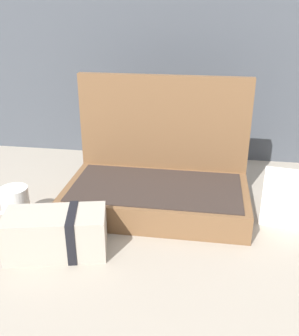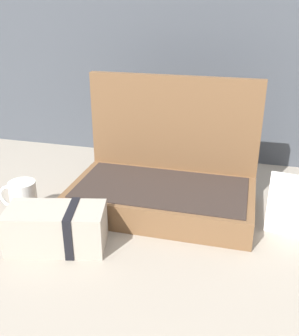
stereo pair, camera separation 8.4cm
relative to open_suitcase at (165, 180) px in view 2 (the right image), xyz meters
name	(u,v)px [view 2 (the right image)]	position (x,y,z in m)	size (l,w,h in m)	color
ground_plane	(153,235)	(0.01, -0.16, -0.08)	(6.00, 6.00, 0.00)	#9E9384
open_suitcase	(165,180)	(0.00, 0.00, 0.00)	(0.50, 0.29, 0.35)	brown
cream_toiletry_bag	(58,228)	(-0.20, -0.27, -0.03)	(0.25, 0.16, 0.11)	#B2A899
coffee_mug	(23,198)	(-0.36, -0.15, -0.03)	(0.11, 0.07, 0.10)	white
info_card_left	(294,206)	(0.34, -0.08, 0.00)	(0.13, 0.01, 0.17)	white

